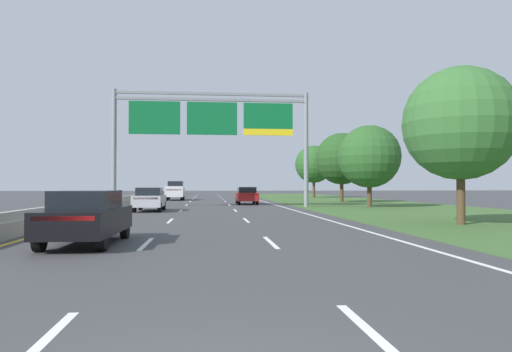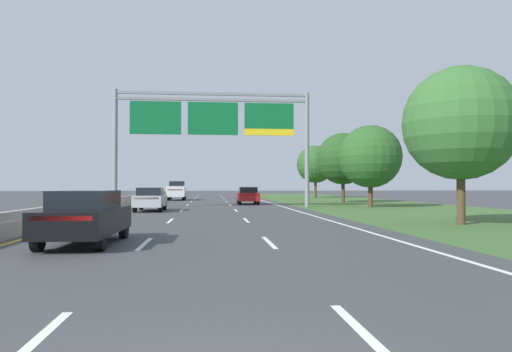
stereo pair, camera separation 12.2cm
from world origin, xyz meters
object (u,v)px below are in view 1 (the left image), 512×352
Objects in this scene: overhead_sign_gantry at (212,124)px; roadside_tree_mid at (369,157)px; roadside_tree_near at (460,124)px; pickup_truck_white at (175,191)px; car_red_right_lane_sedan at (247,195)px; car_silver_left_lane_sedan at (150,199)px; roadside_tree_distant at (314,164)px; roadside_tree_far at (342,159)px; car_black_left_lane_sedan at (87,216)px.

overhead_sign_gantry is 2.35× the size of roadside_tree_mid.
pickup_truck_white is at bearing 112.42° from roadside_tree_near.
car_red_right_lane_sedan and car_silver_left_lane_sedan have the same top height.
roadside_tree_distant reaches higher than pickup_truck_white.
roadside_tree_far is (17.18, 13.82, 3.55)m from car_silver_left_lane_sedan.
roadside_tree_far is at bearing -72.05° from car_red_right_lane_sedan.
pickup_truck_white is at bearing 102.08° from overhead_sign_gantry.
roadside_tree_far is (0.76, 10.21, 0.40)m from roadside_tree_mid.
pickup_truck_white is 0.84× the size of roadside_tree_mid.
car_black_left_lane_sedan is 0.64× the size of roadside_tree_far.
car_silver_left_lane_sedan is at bearing 139.87° from roadside_tree_near.
roadside_tree_far is at bearing -94.15° from roadside_tree_distant.
car_black_left_lane_sedan is at bearing -110.11° from roadside_tree_distant.
roadside_tree_mid is at bearing -2.69° from overhead_sign_gantry.
car_red_right_lane_sedan is (3.21, 6.52, -5.60)m from overhead_sign_gantry.
overhead_sign_gantry reaches higher than car_silver_left_lane_sedan.
car_silver_left_lane_sedan is 0.69× the size of roadside_tree_mid.
car_red_right_lane_sedan is (7.27, -12.43, -0.26)m from pickup_truck_white.
roadside_tree_far reaches higher than roadside_tree_mid.
car_silver_left_lane_sedan is at bearing -135.06° from overhead_sign_gantry.
pickup_truck_white is 1.22× the size of car_black_left_lane_sedan.
roadside_tree_near is 0.99× the size of roadside_tree_far.
car_black_left_lane_sedan is 15.84m from roadside_tree_near.
roadside_tree_far is (9.78, 3.12, 3.55)m from car_red_right_lane_sedan.
overhead_sign_gantry is 2.08× the size of roadside_tree_distant.
overhead_sign_gantry is 2.18× the size of roadside_tree_near.
roadside_tree_distant reaches higher than roadside_tree_near.
pickup_truck_white is 19.70m from roadside_tree_far.
roadside_tree_mid is (9.02, -7.09, 3.15)m from car_red_right_lane_sedan.
roadside_tree_near is 0.96× the size of roadside_tree_distant.
roadside_tree_near is at bearing -94.73° from roadside_tree_distant.
roadside_tree_near reaches higher than car_black_left_lane_sedan.
car_silver_left_lane_sedan is 17.10m from roadside_tree_mid.
pickup_truck_white is at bearing 30.56° from car_red_right_lane_sedan.
roadside_tree_far is (2.36, 26.31, -0.05)m from roadside_tree_near.
roadside_tree_distant is at bearing 85.27° from roadside_tree_near.
roadside_tree_distant reaches higher than car_silver_left_lane_sedan.
roadside_tree_distant is at bearing -19.05° from car_black_left_lane_sedan.
roadside_tree_mid is at bearing -77.89° from car_silver_left_lane_sedan.
car_black_left_lane_sedan is at bearing -159.96° from roadside_tree_near.
car_black_left_lane_sedan is 26.94m from roadside_tree_mid.
roadside_tree_far is at bearing 84.88° from roadside_tree_near.
roadside_tree_mid is at bearing -140.79° from pickup_truck_white.
car_red_right_lane_sedan is 0.69× the size of roadside_tree_mid.
roadside_tree_near is at bearing -158.22° from pickup_truck_white.
car_black_left_lane_sedan is (-7.06, -28.47, 0.00)m from car_red_right_lane_sedan.
car_black_left_lane_sedan is at bearing -179.19° from car_silver_left_lane_sedan.
car_red_right_lane_sedan is at bearing 141.84° from roadside_tree_mid.
car_red_right_lane_sedan is at bearing -162.30° from roadside_tree_far.
roadside_tree_distant reaches higher than roadside_tree_mid.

